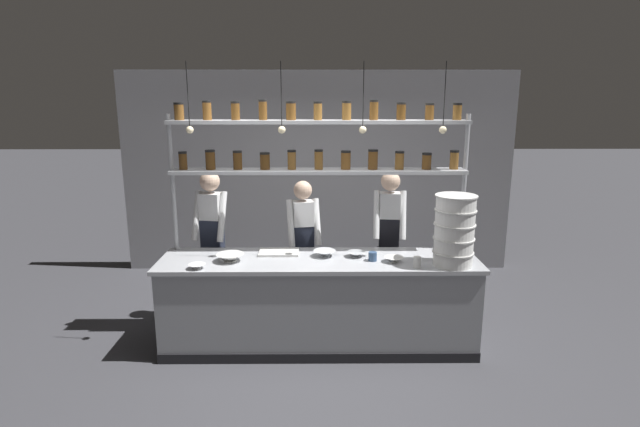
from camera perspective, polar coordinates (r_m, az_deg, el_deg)
name	(u,v)px	position (r m, az deg, el deg)	size (l,w,h in m)	color
ground_plane	(319,344)	(5.27, -0.12, -14.74)	(40.00, 40.00, 0.00)	#3D3D42
back_wall	(318,173)	(7.14, -0.24, 4.68)	(5.52, 0.12, 2.83)	#939399
prep_counter	(319,303)	(5.07, -0.12, -10.14)	(3.12, 0.76, 0.92)	gray
spice_shelf_unit	(318,151)	(5.02, -0.21, 7.16)	(3.00, 0.28, 2.44)	#ADAFB5
chef_left	(212,236)	(5.61, -12.21, -2.52)	(0.40, 0.32, 1.69)	black
chef_center	(303,242)	(5.52, -1.93, -3.27)	(0.40, 0.32, 1.59)	black
chef_right	(389,234)	(5.66, 7.88, -2.37)	(0.38, 0.31, 1.67)	black
container_stack	(454,230)	(4.80, 15.10, -1.89)	(0.39, 0.39, 0.67)	white
cutting_board	(279,252)	(5.08, -4.72, -4.44)	(0.40, 0.26, 0.02)	silver
prep_bowl_near_left	(394,260)	(4.85, 8.42, -5.23)	(0.19, 0.19, 0.05)	silver
prep_bowl_center_front	(356,254)	(4.97, 4.10, -4.69)	(0.18, 0.18, 0.05)	#B2B7BC
prep_bowl_center_back	(230,258)	(4.90, -10.20, -4.99)	(0.27, 0.27, 0.07)	silver
prep_bowl_near_right	(325,253)	(4.97, 0.52, -4.59)	(0.22, 0.22, 0.06)	silver
prep_bowl_far_left	(197,266)	(4.76, -13.88, -5.90)	(0.16, 0.16, 0.04)	white
serving_cup_front	(417,262)	(4.73, 11.05, -5.47)	(0.07, 0.07, 0.10)	silver
serving_cup_by_board	(373,256)	(4.86, 6.04, -4.90)	(0.08, 0.08, 0.09)	#334C70
pendant_light_row	(319,126)	(4.67, -0.07, 9.92)	(2.41, 0.07, 0.65)	black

